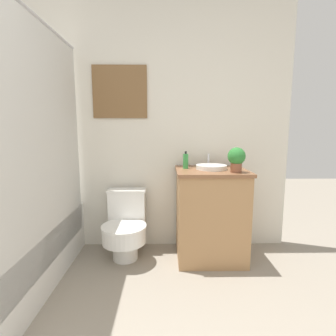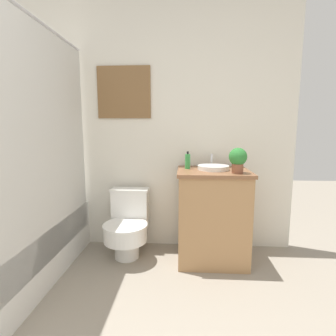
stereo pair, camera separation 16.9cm
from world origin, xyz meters
name	(u,v)px [view 1 (the left image)]	position (x,y,z in m)	size (l,w,h in m)	color
wall_back	(129,126)	(0.00, 2.39, 1.26)	(3.23, 0.07, 2.50)	silver
shower_area	(15,253)	(-0.79, 1.59, 0.29)	(0.62, 1.54, 1.98)	white
toilet	(126,226)	(-0.02, 2.10, 0.30)	(0.41, 0.53, 0.63)	white
vanity	(210,214)	(0.78, 2.08, 0.43)	(0.65, 0.55, 0.85)	#AD7F51
sink	(211,167)	(0.78, 2.10, 0.87)	(0.28, 0.32, 0.13)	white
soap_bottle	(186,161)	(0.55, 2.15, 0.92)	(0.05, 0.05, 0.16)	green
potted_plant	(236,158)	(0.97, 1.93, 0.98)	(0.15, 0.15, 0.21)	brown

